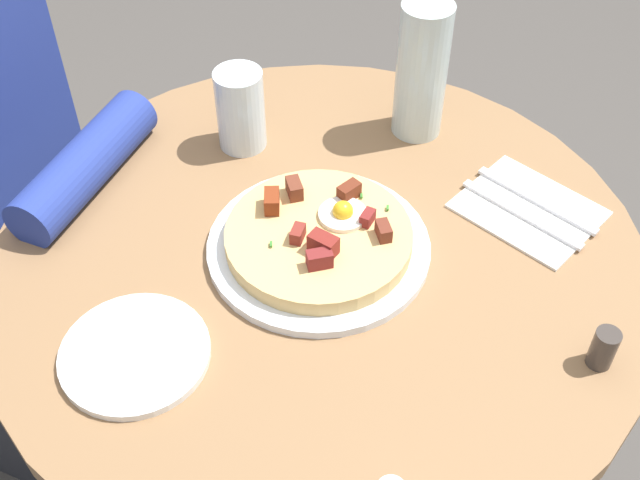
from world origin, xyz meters
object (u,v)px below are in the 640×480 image
bread_plate (135,354)px  water_glass (241,110)px  water_bottle (422,71)px  pepper_shaker (603,348)px  knife (521,214)px  fork (537,200)px  dining_table (319,336)px  pizza_plate (321,249)px  breakfast_pizza (322,237)px

bread_plate → water_glass: water_glass is taller
water_glass → bread_plate: bearing=-171.7°
water_bottle → pepper_shaker: bearing=-135.7°
bread_plate → knife: (0.39, -0.35, 0.00)m
fork → knife: bearing=90.0°
fork → knife: size_ratio=1.00×
bread_plate → water_glass: bearing=8.3°
dining_table → fork: (0.19, -0.23, 0.18)m
pizza_plate → fork: pizza_plate is taller
water_glass → pepper_shaker: 0.57m
dining_table → pizza_plate: pizza_plate is taller
bread_plate → pepper_shaker: bearing=-68.4°
dining_table → fork: bearing=-51.0°
pizza_plate → water_glass: 0.25m
bread_plate → water_glass: 0.39m
pepper_shaker → water_bottle: bearing=44.3°
water_bottle → pizza_plate: bearing=173.4°
breakfast_pizza → knife: 0.27m
pizza_plate → pepper_shaker: pepper_shaker is taller
bread_plate → pizza_plate: bearing=-29.8°
pizza_plate → fork: (0.19, -0.23, 0.00)m
fork → pizza_plate: bearing=60.4°
pizza_plate → fork: size_ratio=1.55×
breakfast_pizza → pepper_shaker: size_ratio=4.55×
water_glass → breakfast_pizza: bearing=-129.7°
pizza_plate → knife: size_ratio=1.55×
breakfast_pizza → water_bottle: 0.29m
bread_plate → water_glass: (0.38, 0.06, 0.05)m
pizza_plate → water_bottle: (0.28, -0.03, 0.09)m
pizza_plate → knife: pizza_plate is taller
breakfast_pizza → pepper_shaker: bearing=-96.5°
pizza_plate → bread_plate: bearing=150.2°
fork → pepper_shaker: 0.26m
pizza_plate → bread_plate: 0.26m
water_glass → dining_table: bearing=-130.4°
fork → dining_table: bearing=59.7°
breakfast_pizza → bread_plate: bearing=150.4°
breakfast_pizza → fork: (0.19, -0.23, -0.02)m
knife → pepper_shaker: pepper_shaker is taller
breakfast_pizza → water_glass: 0.25m
knife → water_glass: water_glass is taller
bread_plate → pepper_shaker: 0.51m
water_bottle → bread_plate: bearing=162.3°
fork → knife: 0.04m
pizza_plate → water_bottle: 0.30m
dining_table → knife: size_ratio=4.61×
pizza_plate → water_bottle: water_bottle is taller
knife → bread_plate: bearing=68.7°
dining_table → water_bottle: bearing=-7.5°
fork → water_bottle: (0.09, 0.20, 0.09)m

